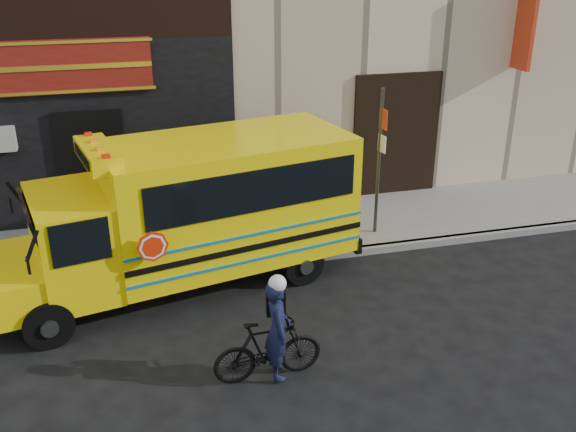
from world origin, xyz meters
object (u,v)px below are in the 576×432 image
at_px(school_bus, 193,209).
at_px(cyclist, 278,332).
at_px(sign_pole, 379,159).
at_px(bicycle, 268,349).

xyz_separation_m(school_bus, cyclist, (0.78, -3.25, -0.73)).
bearing_deg(school_bus, sign_pole, 13.47).
xyz_separation_m(sign_pole, cyclist, (-3.25, -4.21, -1.04)).
height_order(school_bus, bicycle, school_bus).
distance_m(sign_pole, bicycle, 5.55).
bearing_deg(bicycle, sign_pole, -41.29).
bearing_deg(cyclist, bicycle, 86.23).
bearing_deg(cyclist, school_bus, 19.85).
bearing_deg(sign_pole, cyclist, -127.64).
bearing_deg(school_bus, cyclist, -76.51).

